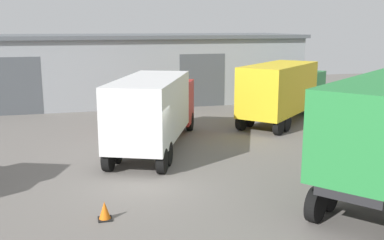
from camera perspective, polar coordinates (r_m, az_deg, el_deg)
name	(u,v)px	position (r m, az deg, el deg)	size (l,w,h in m)	color
ground_plane	(150,180)	(16.53, -5.38, -7.55)	(60.00, 60.00, 0.00)	slate
warehouse_building	(109,68)	(33.37, -10.56, 6.47)	(27.90, 8.01, 4.84)	#93999E
box_truck_red	(154,108)	(20.18, -4.79, 1.58)	(5.45, 8.60, 3.31)	red
box_truck_green	(284,89)	(26.42, 11.59, 3.88)	(7.56, 7.26, 3.38)	#28843D
traffic_cone	(105,211)	(13.41, -11.03, -11.32)	(0.40, 0.40, 0.55)	black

